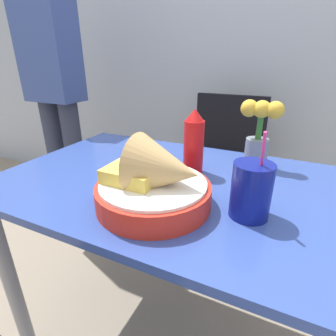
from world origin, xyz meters
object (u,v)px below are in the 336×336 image
object	(u,v)px
food_basket	(157,183)
drink_cup	(251,192)
flower_vase	(259,132)
ketchup_bottle	(194,143)
person_standing	(52,70)
chair_far_window	(223,161)

from	to	relation	value
food_basket	drink_cup	world-z (taller)	drink_cup
drink_cup	flower_vase	distance (m)	0.34
food_basket	ketchup_bottle	size ratio (longest dim) A/B	1.40
person_standing	food_basket	bearing A→B (deg)	-32.00
ketchup_bottle	drink_cup	distance (m)	0.29
food_basket	person_standing	bearing A→B (deg)	148.00
chair_far_window	food_basket	world-z (taller)	food_basket
food_basket	ketchup_bottle	distance (m)	0.25
food_basket	flower_vase	distance (m)	0.44
chair_far_window	flower_vase	world-z (taller)	flower_vase
food_basket	flower_vase	world-z (taller)	flower_vase
food_basket	flower_vase	bearing A→B (deg)	64.47
chair_far_window	person_standing	world-z (taller)	person_standing
food_basket	ketchup_bottle	bearing A→B (deg)	88.47
food_basket	drink_cup	bearing A→B (deg)	14.02
flower_vase	person_standing	size ratio (longest dim) A/B	0.13
drink_cup	person_standing	size ratio (longest dim) A/B	0.13
chair_far_window	drink_cup	bearing A→B (deg)	-72.70
flower_vase	ketchup_bottle	bearing A→B (deg)	-140.87
ketchup_bottle	food_basket	bearing A→B (deg)	-91.53
ketchup_bottle	person_standing	size ratio (longest dim) A/B	0.12
chair_far_window	person_standing	distance (m)	1.10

